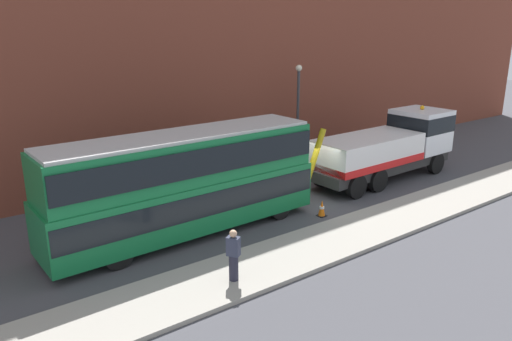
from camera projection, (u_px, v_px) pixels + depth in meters
The scene contains 8 objects.
ground_plane at pixel (303, 199), 23.20m from camera, with size 120.00×120.00×0.00m, color #424247.
near_kerb at pixel (373, 226), 19.96m from camera, with size 60.00×2.80×0.15m, color gray.
building_facade at pixel (224, 22), 25.92m from camera, with size 60.00×1.50×16.00m.
recovery_tow_truck at pixel (389, 146), 25.92m from camera, with size 10.17×2.82×3.67m.
double_decker_bus at pixel (185, 180), 18.74m from camera, with size 11.09×2.77×4.06m.
pedestrian_onlooker at pixel (233, 256), 15.34m from camera, with size 0.43×0.48×1.71m.
traffic_cone_near_bus at pixel (322, 209), 21.06m from camera, with size 0.36×0.36×0.72m.
street_lamp at pixel (298, 107), 27.51m from camera, with size 0.36×0.36×5.83m.
Camera 1 is at (-14.91, -16.12, 7.93)m, focal length 34.37 mm.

